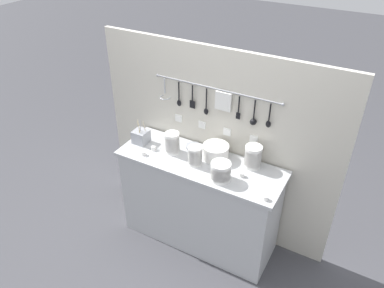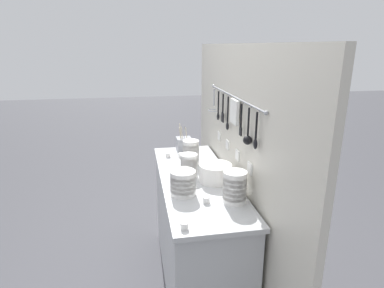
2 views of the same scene
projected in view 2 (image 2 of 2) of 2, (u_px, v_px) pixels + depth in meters
name	position (u px, v px, depth m)	size (l,w,h in m)	color
ground_plane	(196.00, 282.00, 2.61)	(20.00, 20.00, 0.00)	#424247
counter	(196.00, 233.00, 2.47)	(1.48, 0.51, 0.93)	#B7BABC
back_wall	(235.00, 174.00, 2.38)	(2.28, 0.11, 1.86)	beige
bowl_stack_wide_centre	(191.00, 152.00, 2.58)	(0.13, 0.13, 0.20)	white
bowl_stack_back_corner	(183.00, 183.00, 2.05)	(0.16, 0.16, 0.16)	white
bowl_stack_short_front	(189.00, 166.00, 2.32)	(0.12, 0.12, 0.17)	white
bowl_stack_nested_right	(235.00, 187.00, 1.94)	(0.14, 0.14, 0.20)	white
plate_stack	(215.00, 173.00, 2.25)	(0.23, 0.23, 0.13)	white
steel_mixing_bowl	(211.00, 166.00, 2.50)	(0.13, 0.13, 0.03)	#93969E
cutlery_caddy	(184.00, 144.00, 2.90)	(0.13, 0.13, 0.26)	#93969E
cup_front_right	(181.00, 155.00, 2.75)	(0.04, 0.04, 0.04)	white
cup_back_right	(184.00, 226.00, 1.67)	(0.04, 0.04, 0.04)	white
cup_mid_row	(206.00, 200.00, 1.95)	(0.04, 0.04, 0.04)	white
cup_edge_near	(168.00, 155.00, 2.76)	(0.04, 0.04, 0.04)	white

